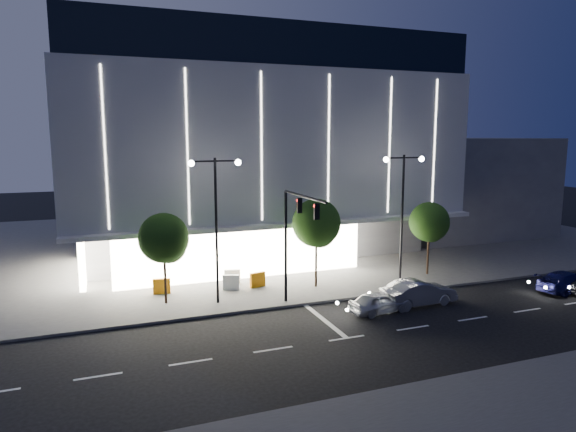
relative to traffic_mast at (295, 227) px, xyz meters
The scene contains 17 objects.
ground 6.12m from the traffic_mast, 106.66° to the right, with size 160.00×160.00×0.00m, color black.
sidewalk_museum 21.62m from the traffic_mast, 79.04° to the left, with size 70.00×40.00×0.15m, color #474747.
museum 19.54m from the traffic_mast, 84.04° to the left, with size 30.00×25.80×18.00m.
annex_building 32.43m from the traffic_mast, 39.57° to the left, with size 16.00×20.00×10.00m, color #4C4C51.
traffic_mast is the anchor object (origin of this frame).
street_lamp_west 4.89m from the traffic_mast, 146.35° to the left, with size 3.16×0.36×9.00m.
street_lamp_east 9.43m from the traffic_mast, 16.48° to the left, with size 3.16×0.36×9.00m.
tree_left 7.95m from the traffic_mast, 152.16° to the left, with size 3.02×3.02×5.72m.
tree_mid 4.82m from the traffic_mast, 50.58° to the left, with size 3.25×3.25×6.15m.
tree_right 12.63m from the traffic_mast, 17.02° to the left, with size 2.91×2.91×5.51m.
car_lead 6.63m from the traffic_mast, 24.66° to the right, with size 1.48×3.69×1.26m, color #AEB0B6.
car_second 8.79m from the traffic_mast, 12.84° to the right, with size 1.65×4.74×1.56m, color #9FA0A6.
car_third 19.10m from the traffic_mast, ahead, with size 1.90×4.68×1.36m, color #131449.
barrier_a 10.02m from the traffic_mast, 141.02° to the left, with size 1.10×0.25×1.00m, color orange.
barrier_b 7.95m from the traffic_mast, 108.96° to the left, with size 1.10×0.25×1.00m, color silver.
barrier_c 6.63m from the traffic_mast, 98.63° to the left, with size 1.10×0.25×1.00m, color orange.
barrier_d 7.10m from the traffic_mast, 117.48° to the left, with size 1.10×0.25×1.00m, color white.
Camera 1 is at (-9.64, -23.85, 10.31)m, focal length 32.00 mm.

